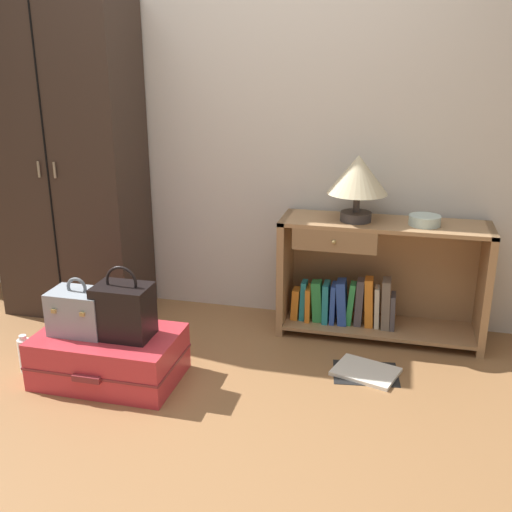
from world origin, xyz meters
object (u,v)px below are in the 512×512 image
object	(u,v)px
bowl	(425,220)
handbag	(124,311)
table_lamp	(358,177)
wardrobe	(69,163)
suitcase_large	(109,356)
bottle	(25,355)
train_case	(79,311)
bookshelf	(373,280)
open_book_on_floor	(366,372)

from	to	relation	value
bowl	handbag	xyz separation A→B (m)	(-1.38, -0.81, -0.33)
table_lamp	handbag	distance (m)	1.41
wardrobe	suitcase_large	bearing A→B (deg)	-52.71
table_lamp	suitcase_large	bearing A→B (deg)	-144.14
handbag	bottle	xyz separation A→B (m)	(-0.55, -0.04, -0.29)
wardrobe	train_case	size ratio (longest dim) A/B	6.49
suitcase_large	wardrobe	bearing A→B (deg)	127.29
table_lamp	bottle	size ratio (longest dim) A/B	1.79
bookshelf	bottle	size ratio (longest dim) A/B	5.66
suitcase_large	train_case	size ratio (longest dim) A/B	2.44
wardrobe	bowl	xyz separation A→B (m)	(2.07, 0.03, -0.23)
bookshelf	open_book_on_floor	bearing A→B (deg)	-88.42
suitcase_large	open_book_on_floor	size ratio (longest dim) A/B	1.92
bookshelf	bowl	distance (m)	0.46
train_case	bottle	world-z (taller)	train_case
table_lamp	open_book_on_floor	world-z (taller)	table_lamp
wardrobe	handbag	size ratio (longest dim) A/B	5.16
bowl	bottle	distance (m)	2.20
suitcase_large	handbag	world-z (taller)	handbag
table_lamp	train_case	bearing A→B (deg)	-146.82
handbag	open_book_on_floor	bearing A→B (deg)	17.25
open_book_on_floor	handbag	bearing A→B (deg)	-162.75
wardrobe	bowl	distance (m)	2.09
handbag	wardrobe	bearing A→B (deg)	131.57
bookshelf	table_lamp	world-z (taller)	table_lamp
bookshelf	bottle	xyz separation A→B (m)	(-1.68, -0.88, -0.23)
wardrobe	bowl	world-z (taller)	wardrobe
train_case	handbag	xyz separation A→B (m)	(0.23, 0.01, 0.02)
wardrobe	open_book_on_floor	world-z (taller)	wardrobe
handbag	bowl	bearing A→B (deg)	30.25
handbag	bottle	bearing A→B (deg)	-175.99
suitcase_large	open_book_on_floor	distance (m)	1.30
bookshelf	train_case	world-z (taller)	bookshelf
table_lamp	handbag	world-z (taller)	table_lamp
table_lamp	train_case	xyz separation A→B (m)	(-1.25, -0.82, -0.57)
handbag	bottle	distance (m)	0.62
train_case	open_book_on_floor	bearing A→B (deg)	14.92
wardrobe	bookshelf	xyz separation A→B (m)	(1.82, 0.06, -0.61)
train_case	open_book_on_floor	size ratio (longest dim) A/B	0.79
bowl	handbag	bearing A→B (deg)	-149.75
table_lamp	suitcase_large	xyz separation A→B (m)	(-1.12, -0.81, -0.80)
suitcase_large	handbag	size ratio (longest dim) A/B	1.94
table_lamp	handbag	bearing A→B (deg)	-141.62
table_lamp	train_case	distance (m)	1.60
bookshelf	handbag	size ratio (longest dim) A/B	3.15
suitcase_large	bookshelf	bearing A→B (deg)	34.33
train_case	table_lamp	bearing A→B (deg)	33.18
handbag	open_book_on_floor	distance (m)	1.26
table_lamp	bowl	bearing A→B (deg)	0.05
handbag	bottle	size ratio (longest dim) A/B	1.80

